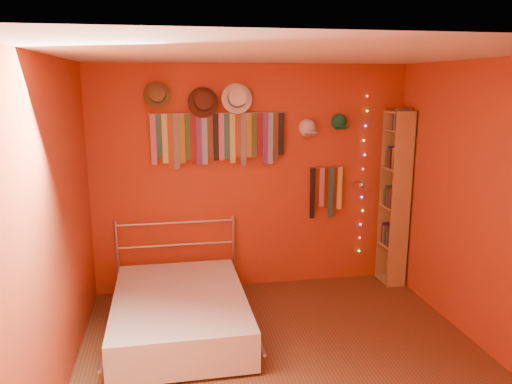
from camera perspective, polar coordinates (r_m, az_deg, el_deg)
ground at (r=4.40m, az=3.73°, el=-19.20°), size 3.50×3.50×0.00m
back_wall at (r=5.55m, az=-0.46°, el=1.53°), size 3.50×0.02×2.50m
right_wall at (r=4.63m, az=25.48°, el=-1.94°), size 0.02×3.50×2.50m
left_wall at (r=3.86m, az=-22.16°, el=-4.35°), size 0.02×3.50×2.50m
ceiling at (r=3.75m, az=4.29°, el=15.41°), size 3.50×3.50×0.02m
tie_rack at (r=5.37m, az=-4.35°, el=6.31°), size 1.45×0.03×0.59m
small_tie_rack at (r=5.72m, az=8.00°, el=0.34°), size 0.40×0.03×0.59m
fedora_olive at (r=5.28m, az=-11.22°, el=10.87°), size 0.28×0.15×0.28m
fedora_brown at (r=5.29m, az=-6.04°, el=10.21°), size 0.32×0.18×0.32m
fedora_white at (r=5.33m, az=-2.15°, el=10.71°), size 0.33×0.18×0.32m
cap_white at (r=5.56m, az=5.89°, el=7.29°), size 0.19×0.24×0.19m
cap_green at (r=5.67m, az=9.47°, el=7.91°), size 0.18×0.23×0.18m
fairy_lights at (r=5.88m, az=12.14°, el=1.78°), size 0.05×0.02×1.84m
reading_lamp at (r=5.66m, az=11.87°, el=0.85°), size 0.07×0.32×0.09m
bookshelf at (r=5.91m, az=15.96°, el=-0.59°), size 0.25×0.34×2.00m
bed at (r=4.85m, az=-8.68°, el=-13.37°), size 1.30×1.78×0.86m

